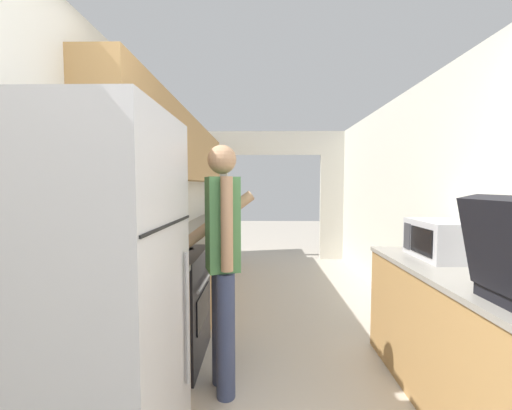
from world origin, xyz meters
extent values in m
cube|color=silver|center=(-1.39, 2.09, 1.25)|extent=(0.06, 7.78, 2.50)
cube|color=#B2844C|center=(-1.20, 3.11, 1.89)|extent=(0.32, 4.14, 0.73)
cube|color=silver|center=(1.39, 2.09, 1.25)|extent=(0.06, 7.78, 2.50)
cube|color=silver|center=(-1.23, 5.41, 1.02)|extent=(0.65, 0.06, 2.05)
cube|color=silver|center=(1.23, 5.41, 1.02)|extent=(0.65, 0.06, 2.05)
cube|color=silver|center=(0.00, 5.41, 2.27)|extent=(3.11, 0.06, 0.45)
cube|color=#B2844C|center=(-1.06, 1.23, 0.43)|extent=(0.60, 0.38, 0.87)
cube|color=gray|center=(-1.06, 1.23, 0.88)|extent=(0.62, 0.39, 0.03)
cube|color=#B2844C|center=(-1.06, 3.68, 0.43)|extent=(0.60, 3.00, 0.87)
cube|color=gray|center=(-1.06, 3.68, 0.88)|extent=(0.62, 3.02, 0.03)
cube|color=#B2844C|center=(1.06, 1.10, 0.43)|extent=(0.60, 1.99, 0.87)
cube|color=gray|center=(1.06, 1.10, 0.88)|extent=(0.62, 2.01, 0.03)
cube|color=#B7B7BC|center=(-1.01, 0.66, 0.89)|extent=(0.69, 0.73, 1.78)
cube|color=black|center=(-0.66, 0.66, 1.28)|extent=(0.01, 0.71, 0.01)
cylinder|color=#99999E|center=(-0.65, 0.89, 0.75)|extent=(0.02, 0.02, 0.71)
cube|color=black|center=(-1.05, 1.80, 0.45)|extent=(0.62, 0.75, 0.90)
cube|color=black|center=(-0.73, 1.80, 0.45)|extent=(0.01, 0.51, 0.27)
cylinder|color=#B7B7BC|center=(-0.71, 1.80, 0.68)|extent=(0.02, 0.60, 0.02)
cube|color=black|center=(-1.34, 1.80, 0.97)|extent=(0.04, 0.75, 0.14)
cylinder|color=#232328|center=(-0.92, 1.63, 0.90)|extent=(0.16, 0.16, 0.01)
cylinder|color=#232328|center=(-0.92, 1.96, 0.90)|extent=(0.16, 0.16, 0.01)
cylinder|color=#232328|center=(-1.17, 1.63, 0.90)|extent=(0.16, 0.16, 0.01)
cylinder|color=#232328|center=(-1.17, 1.96, 0.90)|extent=(0.16, 0.16, 0.01)
cylinder|color=#384266|center=(-0.49, 1.34, 0.43)|extent=(0.16, 0.16, 0.87)
cylinder|color=#384266|center=(-0.55, 1.50, 0.43)|extent=(0.16, 0.16, 0.87)
cube|color=#4C844C|center=(-0.52, 1.42, 1.19)|extent=(0.27, 0.27, 0.65)
cylinder|color=tan|center=(-0.48, 1.28, 1.21)|extent=(0.10, 0.10, 0.62)
cylinder|color=tan|center=(-0.57, 1.56, 1.21)|extent=(0.55, 0.25, 0.42)
sphere|color=tan|center=(-0.52, 1.42, 1.63)|extent=(0.20, 0.20, 0.20)
cube|color=#B7B7BC|center=(1.14, 1.64, 1.05)|extent=(0.40, 0.51, 0.29)
cube|color=black|center=(0.93, 1.59, 1.05)|extent=(0.01, 0.31, 0.20)
cube|color=#38383D|center=(0.93, 1.81, 1.05)|extent=(0.01, 0.10, 0.21)
cube|color=#B7B7BC|center=(-1.08, 2.55, 0.90)|extent=(0.15, 0.19, 0.00)
cube|color=black|center=(-1.08, 2.39, 0.91)|extent=(0.08, 0.10, 0.02)
camera|label=1|loc=(-0.25, -0.73, 1.46)|focal=22.00mm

